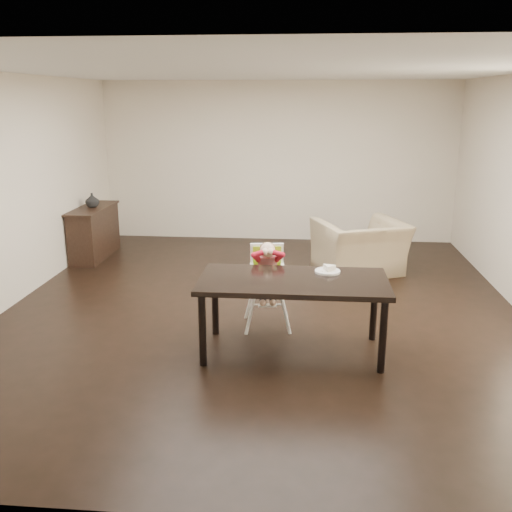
# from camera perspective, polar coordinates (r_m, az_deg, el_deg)

# --- Properties ---
(ground) EXTENTS (7.00, 7.00, 0.00)m
(ground) POSITION_cam_1_polar(r_m,az_deg,el_deg) (6.78, 0.55, -5.33)
(ground) COLOR black
(ground) RESTS_ON ground
(room_walls) EXTENTS (6.02, 7.02, 2.71)m
(room_walls) POSITION_cam_1_polar(r_m,az_deg,el_deg) (6.36, 0.60, 10.50)
(room_walls) COLOR beige
(room_walls) RESTS_ON ground
(dining_table) EXTENTS (1.80, 0.90, 0.75)m
(dining_table) POSITION_cam_1_polar(r_m,az_deg,el_deg) (5.47, 3.74, -3.10)
(dining_table) COLOR black
(dining_table) RESTS_ON ground
(high_chair) EXTENTS (0.44, 0.44, 0.95)m
(high_chair) POSITION_cam_1_polar(r_m,az_deg,el_deg) (6.10, 1.14, -1.10)
(high_chair) COLOR white
(high_chair) RESTS_ON ground
(plate) EXTENTS (0.33, 0.33, 0.07)m
(plate) POSITION_cam_1_polar(r_m,az_deg,el_deg) (5.67, 7.22, -1.40)
(plate) COLOR white
(plate) RESTS_ON dining_table
(armchair) EXTENTS (1.35, 1.12, 1.01)m
(armchair) POSITION_cam_1_polar(r_m,az_deg,el_deg) (8.15, 10.40, 1.73)
(armchair) COLOR #9E8864
(armchair) RESTS_ON ground
(sideboard) EXTENTS (0.44, 1.26, 0.79)m
(sideboard) POSITION_cam_1_polar(r_m,az_deg,el_deg) (9.21, -15.89, 2.30)
(sideboard) COLOR black
(sideboard) RESTS_ON ground
(vase) EXTENTS (0.26, 0.26, 0.21)m
(vase) POSITION_cam_1_polar(r_m,az_deg,el_deg) (9.14, -16.07, 5.36)
(vase) COLOR #99999E
(vase) RESTS_ON sideboard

